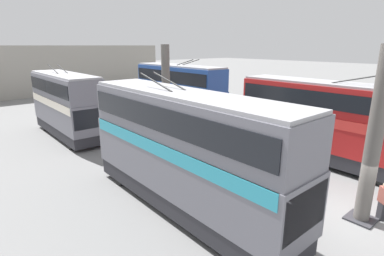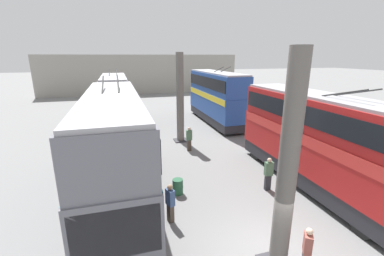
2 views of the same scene
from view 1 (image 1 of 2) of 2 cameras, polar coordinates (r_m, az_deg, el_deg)
ground_plane at (r=15.01m, az=27.96°, el=-14.51°), size 240.00×240.00×0.00m
depot_back_wall at (r=47.79m, az=-25.57°, el=9.75°), size 0.50×36.00×7.04m
support_column_near at (r=13.62m, az=31.34°, el=-2.24°), size 1.08×1.08×7.12m
support_column_far at (r=21.91m, az=-4.94°, el=5.92°), size 1.08×1.08×7.12m
bus_left_near at (r=19.86m, az=24.18°, el=1.85°), size 11.13×2.54×5.59m
bus_left_far at (r=28.94m, az=-2.56°, el=7.39°), size 10.74×2.54×5.89m
bus_right_near at (r=12.64m, az=-1.63°, el=-3.28°), size 11.32×2.54×5.87m
bus_right_far at (r=25.39m, az=-22.84°, el=4.69°), size 9.33×2.54×5.60m
person_aisle_midway at (r=20.61m, az=-0.66°, el=-1.67°), size 0.26×0.43×1.83m
person_by_left_row at (r=18.27m, az=19.16°, el=-4.91°), size 0.28×0.44×1.79m
person_aisle_foreground at (r=14.96m, az=32.65°, el=-11.51°), size 0.48×0.44×1.67m
person_by_right_row at (r=13.43m, az=11.52°, el=-12.02°), size 0.48×0.37×1.73m
oil_drum at (r=15.44m, az=7.02°, el=-10.15°), size 0.56×0.56×0.80m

